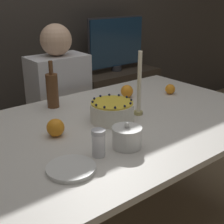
{
  "coord_description": "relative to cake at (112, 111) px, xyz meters",
  "views": [
    {
      "loc": [
        -0.94,
        -1.14,
        1.39
      ],
      "look_at": [
        -0.02,
        0.02,
        0.81
      ],
      "focal_mm": 50.0,
      "sensor_mm": 36.0,
      "label": 1
    }
  ],
  "objects": [
    {
      "name": "orange_fruit_1",
      "position": [
        0.57,
        0.11,
        -0.02
      ],
      "size": [
        0.06,
        0.06,
        0.06
      ],
      "color": "orange",
      "rests_on": "dining_table"
    },
    {
      "name": "side_cabinet",
      "position": [
        0.96,
        1.13,
        -0.48
      ],
      "size": [
        0.82,
        0.4,
        0.67
      ],
      "color": "#382D23",
      "rests_on": "ground_plane"
    },
    {
      "name": "cake",
      "position": [
        0.0,
        0.0,
        0.0
      ],
      "size": [
        0.22,
        0.22,
        0.11
      ],
      "color": "white",
      "rests_on": "dining_table"
    },
    {
      "name": "orange_fruit_0",
      "position": [
        0.31,
        0.24,
        -0.01
      ],
      "size": [
        0.08,
        0.08,
        0.08
      ],
      "color": "orange",
      "rests_on": "dining_table"
    },
    {
      "name": "tv_monitor",
      "position": [
        0.96,
        1.14,
        0.11
      ],
      "size": [
        0.63,
        0.1,
        0.5
      ],
      "color": "#2D2D33",
      "rests_on": "side_cabinet"
    },
    {
      "name": "orange_fruit_2",
      "position": [
        -0.31,
        0.02,
        -0.01
      ],
      "size": [
        0.08,
        0.08,
        0.08
      ],
      "color": "orange",
      "rests_on": "dining_table"
    },
    {
      "name": "person_man_blue_shirt",
      "position": [
        0.09,
        0.7,
        -0.3
      ],
      "size": [
        0.4,
        0.34,
        1.19
      ],
      "rotation": [
        0.0,
        0.0,
        3.14
      ],
      "color": "#2D2D38",
      "rests_on": "ground_plane"
    },
    {
      "name": "dining_table",
      "position": [
        0.02,
        -0.02,
        -0.15
      ],
      "size": [
        1.67,
        1.05,
        0.77
      ],
      "color": "beige",
      "rests_on": "ground_plane"
    },
    {
      "name": "sugar_bowl",
      "position": [
        -0.13,
        -0.27,
        -0.0
      ],
      "size": [
        0.13,
        0.13,
        0.11
      ],
      "color": "silver",
      "rests_on": "dining_table"
    },
    {
      "name": "candle",
      "position": [
        0.17,
        -0.02,
        0.09
      ],
      "size": [
        0.05,
        0.05,
        0.34
      ],
      "color": "tan",
      "rests_on": "dining_table"
    },
    {
      "name": "plate_stack",
      "position": [
        -0.42,
        -0.28,
        -0.04
      ],
      "size": [
        0.19,
        0.19,
        0.02
      ],
      "color": "silver",
      "rests_on": "dining_table"
    },
    {
      "name": "bottle",
      "position": [
        -0.14,
        0.37,
        0.05
      ],
      "size": [
        0.07,
        0.07,
        0.27
      ],
      "color": "brown",
      "rests_on": "dining_table"
    },
    {
      "name": "wall_behind",
      "position": [
        0.02,
        1.38,
        0.48
      ],
      "size": [
        8.0,
        0.05,
        2.6
      ],
      "color": "#38332D",
      "rests_on": "ground_plane"
    },
    {
      "name": "sugar_shaker",
      "position": [
        -0.27,
        -0.25,
        0.01
      ],
      "size": [
        0.06,
        0.06,
        0.11
      ],
      "color": "white",
      "rests_on": "dining_table"
    }
  ]
}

